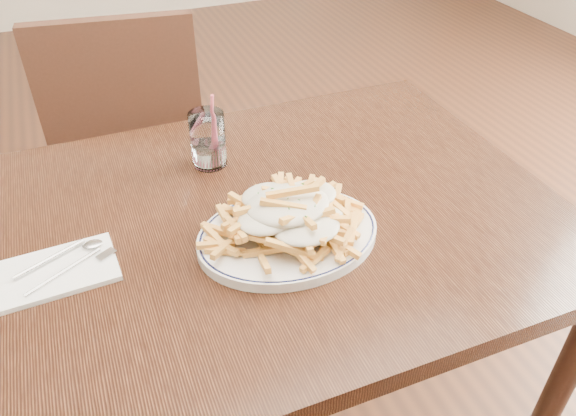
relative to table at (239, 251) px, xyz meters
name	(u,v)px	position (x,y,z in m)	size (l,w,h in m)	color
table	(239,251)	(0.00, 0.00, 0.00)	(1.20, 0.80, 0.75)	black
chair_far	(131,138)	(-0.10, 0.78, -0.15)	(0.48, 0.48, 0.92)	#321A10
fries_plate	(288,235)	(0.06, -0.09, 0.09)	(0.38, 0.35, 0.02)	white
loaded_fries	(288,211)	(0.06, -0.09, 0.14)	(0.28, 0.24, 0.08)	#EBA948
napkin	(58,271)	(-0.31, -0.03, 0.08)	(0.18, 0.12, 0.01)	white
cutlery	(57,266)	(-0.31, -0.02, 0.09)	(0.16, 0.13, 0.01)	silver
water_glass	(208,143)	(0.01, 0.20, 0.13)	(0.07, 0.07, 0.16)	white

